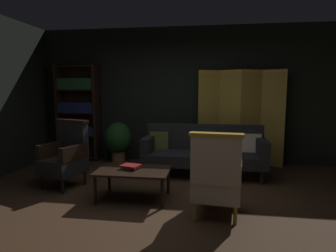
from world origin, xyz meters
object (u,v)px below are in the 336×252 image
at_px(book_red_leather, 131,166).
at_px(book_tan_leather, 131,168).
at_px(armchair_gilt_accent, 217,177).
at_px(armchair_wing_left, 66,155).
at_px(velvet_couch, 204,150).
at_px(folding_screen, 240,116).
at_px(potted_plant, 118,140).
at_px(coffee_table, 133,173).
at_px(bookshelf, 78,109).

bearing_deg(book_red_leather, book_tan_leather, 0.00).
height_order(armchair_gilt_accent, armchair_wing_left, same).
distance_m(velvet_couch, armchair_wing_left, 2.33).
height_order(folding_screen, potted_plant, folding_screen).
xyz_separation_m(folding_screen, armchair_wing_left, (-2.84, -1.68, -0.50)).
xyz_separation_m(armchair_gilt_accent, armchair_wing_left, (-2.33, 0.78, 0.00)).
xyz_separation_m(coffee_table, potted_plant, (-0.81, 1.83, 0.12)).
distance_m(folding_screen, armchair_wing_left, 3.34).
bearing_deg(armchair_wing_left, armchair_gilt_accent, -18.61).
distance_m(bookshelf, book_red_leather, 2.73).
xyz_separation_m(velvet_couch, book_tan_leather, (-0.99, -1.29, -0.02)).
bearing_deg(armchair_gilt_accent, book_tan_leather, 160.20).
bearing_deg(coffee_table, folding_screen, 51.72).
bearing_deg(book_tan_leather, velvet_couch, 52.61).
bearing_deg(bookshelf, armchair_wing_left, -71.45).
bearing_deg(potted_plant, book_tan_leather, -66.90).
bearing_deg(potted_plant, velvet_couch, -16.28).
bearing_deg(coffee_table, potted_plant, 114.02).
bearing_deg(potted_plant, bookshelf, 166.47).
bearing_deg(book_red_leather, velvet_couch, 52.61).
xyz_separation_m(velvet_couch, armchair_gilt_accent, (0.19, -1.71, 0.04)).
height_order(velvet_couch, book_red_leather, velvet_couch).
xyz_separation_m(folding_screen, bookshelf, (-3.40, -0.02, 0.11)).
distance_m(book_tan_leather, book_red_leather, 0.03).
relative_size(velvet_couch, armchair_wing_left, 2.04).
xyz_separation_m(bookshelf, armchair_gilt_accent, (2.89, -2.45, -0.60)).
relative_size(book_tan_leather, book_red_leather, 0.83).
bearing_deg(book_tan_leather, potted_plant, 113.10).
height_order(bookshelf, armchair_gilt_accent, bookshelf).
xyz_separation_m(folding_screen, potted_plant, (-2.45, -0.25, -0.49)).
relative_size(folding_screen, velvet_couch, 0.90).
bearing_deg(bookshelf, book_red_leather, -49.79).
bearing_deg(book_tan_leather, armchair_gilt_accent, -19.80).
height_order(bookshelf, potted_plant, bookshelf).
bearing_deg(armchair_gilt_accent, folding_screen, 78.34).
bearing_deg(armchair_gilt_accent, armchair_wing_left, 161.39).
bearing_deg(folding_screen, armchair_wing_left, -149.30).
bearing_deg(coffee_table, armchair_gilt_accent, -19.36).
height_order(potted_plant, book_tan_leather, potted_plant).
relative_size(folding_screen, coffee_table, 1.90).
bearing_deg(armchair_gilt_accent, potted_plant, 131.12).
xyz_separation_m(armchair_gilt_accent, potted_plant, (-1.94, 2.22, 0.00)).
height_order(bookshelf, armchair_wing_left, bookshelf).
height_order(velvet_couch, potted_plant, velvet_couch).
relative_size(velvet_couch, potted_plant, 2.48).
height_order(bookshelf, book_red_leather, bookshelf).
bearing_deg(folding_screen, bookshelf, -179.70).
xyz_separation_m(velvet_couch, coffee_table, (-0.94, -1.32, -0.08)).
height_order(folding_screen, armchair_gilt_accent, folding_screen).
height_order(folding_screen, armchair_wing_left, folding_screen).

